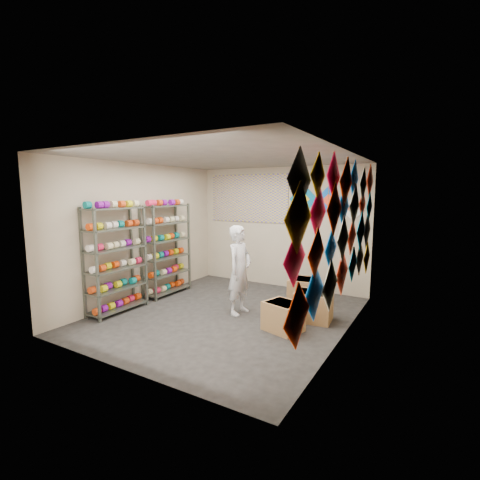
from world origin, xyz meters
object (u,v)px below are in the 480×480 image
Objects in this scene: carton_a at (283,316)px; carton_b at (313,306)px; shopkeeper at (240,270)px; carton_c at (303,291)px; shelf_rack_front at (116,260)px; shelf_rack_back at (166,250)px.

carton_b is at bearing 84.43° from carton_a.
carton_c is at bearing -32.58° from shopkeeper.
shelf_rack_front is 2.20m from shopkeeper.
carton_c reaches higher than carton_a.
shelf_rack_front and shelf_rack_back have the same top height.
carton_a is 0.91× the size of carton_b.
shelf_rack_front is 3.19× the size of carton_b.
shopkeeper is at bearing -7.55° from shelf_rack_back.
shelf_rack_front is 3.43× the size of carton_c.
shopkeeper reaches higher than carton_c.
shelf_rack_front is 3.53m from carton_c.
shopkeeper is at bearing -172.03° from carton_b.
shopkeeper is at bearing -132.10° from carton_c.
shelf_rack_back is 3.43× the size of carton_c.
shelf_rack_front is at bearing -150.56° from carton_a.
shelf_rack_back is at bearing 174.82° from carton_b.
shopkeeper is 2.63× the size of carton_b.
shopkeeper is 1.19m from carton_a.
carton_a is (2.92, -0.60, -0.72)m from shelf_rack_back.
shelf_rack_back is at bearing 84.58° from shopkeeper.
shelf_rack_back is 1.21× the size of shopkeeper.
carton_b is at bearing 1.10° from shelf_rack_back.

